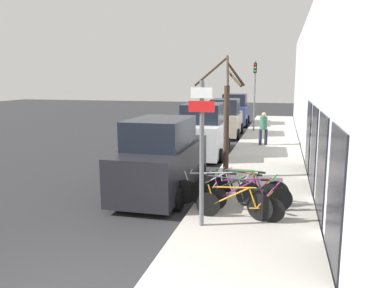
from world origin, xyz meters
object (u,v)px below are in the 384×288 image
at_px(bicycle_4, 246,189).
at_px(parked_car_1, 204,132).
at_px(bicycle_5, 246,188).
at_px(traffic_light, 255,86).
at_px(parked_car_3, 235,111).
at_px(bicycle_0, 240,205).
at_px(signpost, 202,149).
at_px(parked_car_2, 225,119).
at_px(bicycle_2, 247,197).
at_px(parked_car_0, 162,159).
at_px(bicycle_1, 229,198).
at_px(bicycle_3, 216,191).
at_px(pedestrian_near, 263,126).
at_px(street_tree, 227,120).

height_order(bicycle_4, parked_car_1, parked_car_1).
bearing_deg(parked_car_1, bicycle_5, -70.61).
height_order(bicycle_5, traffic_light, traffic_light).
bearing_deg(bicycle_4, parked_car_3, 9.50).
bearing_deg(bicycle_0, bicycle_4, -0.37).
distance_m(signpost, parked_car_2, 14.85).
distance_m(signpost, traffic_light, 16.53).
bearing_deg(parked_car_2, signpost, -85.01).
bearing_deg(bicycle_2, signpost, 131.45).
xyz_separation_m(bicycle_4, parked_car_0, (-2.68, 0.81, 0.52)).
bearing_deg(parked_car_3, bicycle_5, -83.58).
relative_size(parked_car_1, parked_car_3, 1.15).
distance_m(bicycle_1, bicycle_3, 0.69).
distance_m(bicycle_5, traffic_light, 14.66).
relative_size(bicycle_5, pedestrian_near, 1.14).
bearing_deg(bicycle_1, bicycle_3, 60.24).
bearing_deg(parked_car_1, bicycle_2, -72.01).
xyz_separation_m(bicycle_2, parked_car_2, (-2.60, 13.48, 0.51)).
relative_size(street_tree, traffic_light, 0.92).
xyz_separation_m(parked_car_3, street_tree, (1.69, -15.98, 1.08)).
distance_m(bicycle_2, street_tree, 3.71).
distance_m(parked_car_0, parked_car_3, 17.71).
bearing_deg(bicycle_1, parked_car_0, 76.53).
xyz_separation_m(bicycle_2, parked_car_0, (-2.77, 1.44, 0.54)).
distance_m(bicycle_2, bicycle_3, 0.89).
relative_size(parked_car_3, pedestrian_near, 2.51).
distance_m(signpost, bicycle_3, 2.06).
relative_size(parked_car_1, pedestrian_near, 2.88).
xyz_separation_m(pedestrian_near, traffic_light, (-0.88, 5.24, 1.91)).
height_order(bicycle_3, bicycle_4, bicycle_3).
height_order(bicycle_0, bicycle_2, bicycle_2).
relative_size(bicycle_4, parked_car_3, 0.55).
bearing_deg(parked_car_1, parked_car_2, 87.21).
xyz_separation_m(bicycle_3, parked_car_0, (-1.92, 1.19, 0.52)).
distance_m(bicycle_2, bicycle_4, 0.64).
distance_m(bicycle_4, parked_car_2, 13.11).
height_order(bicycle_2, bicycle_5, bicycle_2).
height_order(parked_car_0, pedestrian_near, parked_car_0).
bearing_deg(bicycle_2, bicycle_4, -2.61).
relative_size(bicycle_1, parked_car_1, 0.46).
bearing_deg(street_tree, bicycle_2, -71.92).
relative_size(bicycle_2, parked_car_0, 0.48).
distance_m(bicycle_4, street_tree, 3.15).
bearing_deg(bicycle_3, bicycle_5, -58.49).
relative_size(bicycle_5, parked_car_0, 0.41).
bearing_deg(bicycle_0, bicycle_1, 42.98).
height_order(signpost, parked_car_0, signpost).
xyz_separation_m(signpost, bicycle_5, (0.83, 2.08, -1.46)).
relative_size(bicycle_1, parked_car_3, 0.53).
height_order(bicycle_2, bicycle_3, bicycle_3).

